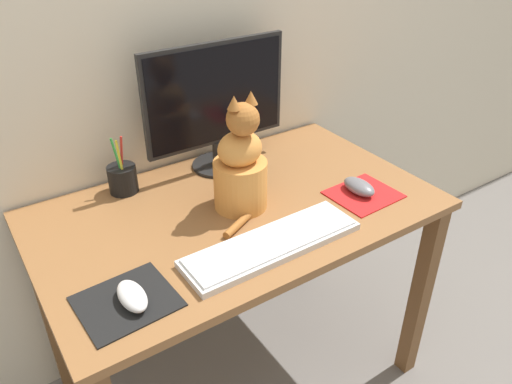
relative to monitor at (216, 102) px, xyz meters
name	(u,v)px	position (x,y,z in m)	size (l,w,h in m)	color
ground_plane	(241,375)	(-0.08, -0.24, -0.93)	(12.00, 12.00, 0.00)	slate
desk	(238,238)	(-0.08, -0.24, -0.33)	(1.11, 0.67, 0.72)	brown
monitor	(216,102)	(0.00, 0.00, 0.00)	(0.47, 0.17, 0.40)	black
keyboard	(272,244)	(-0.10, -0.44, -0.21)	(0.47, 0.14, 0.02)	silver
mousepad_left	(127,301)	(-0.48, -0.43, -0.22)	(0.21, 0.19, 0.00)	black
mousepad_right	(363,194)	(0.26, -0.39, -0.22)	(0.20, 0.17, 0.00)	red
computer_mouse_left	(132,296)	(-0.47, -0.44, -0.20)	(0.06, 0.11, 0.04)	white
computer_mouse_right	(359,187)	(0.26, -0.37, -0.19)	(0.06, 0.11, 0.04)	slate
cat	(241,168)	(-0.07, -0.24, -0.09)	(0.20, 0.20, 0.34)	#D6893D
pen_cup	(123,178)	(-0.31, 0.02, -0.17)	(0.08, 0.08, 0.17)	black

